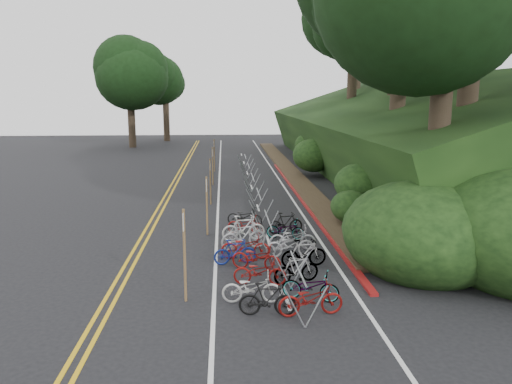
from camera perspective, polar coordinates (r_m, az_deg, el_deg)
ground at (r=16.62m, az=-8.20°, el=-9.60°), size 120.00×120.00×0.00m
road_markings at (r=26.27m, az=-5.16°, el=-1.84°), size 7.47×80.00×0.01m
red_curb at (r=28.44m, az=5.19°, el=-0.75°), size 0.25×28.00×0.10m
embankment at (r=36.60m, az=14.89°, el=5.53°), size 14.30×48.14×9.11m
tree_cluster at (r=38.98m, az=9.38°, el=20.07°), size 32.99×54.50×19.36m
bike_rack_front at (r=14.08m, az=4.79°, el=-9.72°), size 1.14×2.91×1.16m
bike_racks_rest at (r=28.99m, az=-0.37°, el=1.14°), size 1.14×23.00×1.17m
signpost_near at (r=14.27m, az=-8.18°, el=-6.51°), size 0.08×0.40×2.72m
signposts_rest at (r=29.84m, az=-5.10°, el=2.50°), size 0.08×18.40×2.50m
bike_front at (r=17.53m, az=-2.42°, el=-6.83°), size 0.69×1.56×0.90m
bike_valet at (r=17.73m, az=1.66°, el=-6.57°), size 2.85×11.28×1.09m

